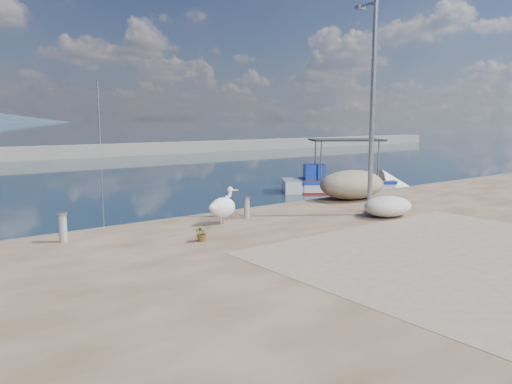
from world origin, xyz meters
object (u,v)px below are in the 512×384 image
at_px(pelican, 223,207).
at_px(lamp_post, 372,116).
at_px(boat_right, 344,187).
at_px(bollard_near, 247,206).

relative_size(pelican, lamp_post, 0.17).
xyz_separation_m(boat_right, lamp_post, (-6.03, -6.67, 3.55)).
distance_m(pelican, lamp_post, 5.78).
height_order(boat_right, pelican, boat_right).
relative_size(boat_right, lamp_post, 0.95).
relative_size(lamp_post, bollard_near, 9.90).
height_order(lamp_post, bollard_near, lamp_post).
relative_size(pelican, bollard_near, 1.68).
bearing_deg(lamp_post, pelican, 159.97).
xyz_separation_m(boat_right, pelican, (-10.79, -4.93, 0.79)).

